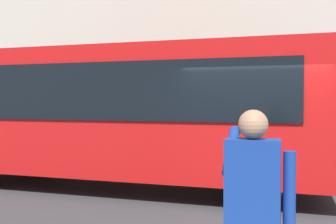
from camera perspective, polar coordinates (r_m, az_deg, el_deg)
The scene contains 3 objects.
ground_plane at distance 7.50m, azimuth 12.58°, elevation -13.22°, with size 60.00×60.00×0.00m, color #38383A.
red_bus at distance 8.69m, azimuth -7.23°, elevation 0.07°, with size 9.05×2.54×3.08m.
pedestrian_photographer at distance 3.06m, azimuth 12.35°, elevation -13.05°, with size 0.53×0.52×1.70m.
Camera 1 is at (-0.55, 7.23, 1.91)m, focal length 41.76 mm.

